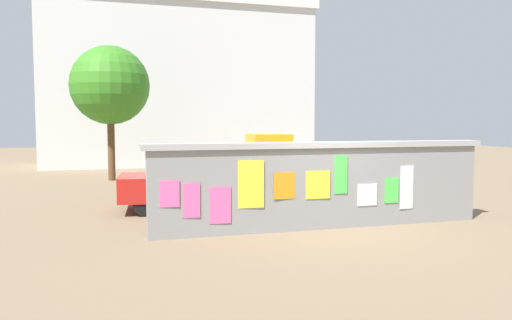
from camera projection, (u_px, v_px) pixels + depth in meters
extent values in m
plane|color=#7A664C|center=(233.00, 183.00, 18.08)|extent=(60.00, 60.00, 0.00)
cube|color=gray|center=(324.00, 188.00, 10.36)|extent=(7.25, 0.30, 1.69)
cube|color=#A2A2A2|center=(324.00, 145.00, 10.29)|extent=(7.45, 0.42, 0.12)
cube|color=#F9599E|center=(169.00, 194.00, 9.30)|extent=(0.37, 0.03, 0.50)
cube|color=#F9599E|center=(191.00, 200.00, 9.43)|extent=(0.32, 0.03, 0.66)
cube|color=#F9599E|center=(220.00, 205.00, 9.59)|extent=(0.42, 0.02, 0.72)
cube|color=yellow|center=(251.00, 184.00, 9.74)|extent=(0.53, 0.03, 0.94)
cube|color=orange|center=(284.00, 186.00, 9.94)|extent=(0.45, 0.03, 0.54)
cube|color=yellow|center=(318.00, 185.00, 10.14)|extent=(0.53, 0.02, 0.58)
cube|color=#4CD84C|center=(341.00, 175.00, 10.27)|extent=(0.29, 0.02, 0.79)
cube|color=silver|center=(367.00, 195.00, 10.48)|extent=(0.46, 0.01, 0.47)
cube|color=#4CD84C|center=(392.00, 190.00, 10.64)|extent=(0.33, 0.01, 0.55)
cube|color=silver|center=(407.00, 187.00, 10.74)|extent=(0.33, 0.02, 0.94)
cylinder|color=black|center=(271.00, 183.00, 15.21)|extent=(0.71, 0.24, 0.70)
cylinder|color=black|center=(260.00, 179.00, 16.47)|extent=(0.71, 0.24, 0.70)
cylinder|color=black|center=(346.00, 181.00, 15.78)|extent=(0.71, 0.24, 0.70)
cylinder|color=black|center=(331.00, 177.00, 17.04)|extent=(0.71, 0.24, 0.70)
cube|color=gold|center=(268.00, 157.00, 15.80)|extent=(1.28, 1.56, 1.50)
cube|color=#334C59|center=(321.00, 166.00, 16.24)|extent=(2.48, 1.62, 0.90)
cylinder|color=black|center=(146.00, 204.00, 11.70)|extent=(0.61, 0.23, 0.60)
cylinder|color=black|center=(147.00, 195.00, 13.13)|extent=(0.61, 0.23, 0.60)
cylinder|color=black|center=(250.00, 200.00, 12.19)|extent=(0.61, 0.23, 0.60)
cylinder|color=black|center=(240.00, 192.00, 13.62)|extent=(0.61, 0.23, 0.60)
cube|color=red|center=(196.00, 186.00, 12.64)|extent=(3.93, 2.02, 0.60)
cube|color=#262D38|center=(204.00, 164.00, 12.64)|extent=(2.03, 1.70, 0.50)
cylinder|color=black|center=(389.00, 199.00, 12.35)|extent=(0.61, 0.17, 0.60)
cylinder|color=black|center=(339.00, 201.00, 12.14)|extent=(0.61, 0.19, 0.60)
cube|color=gold|center=(365.00, 189.00, 12.23)|extent=(1.02, 0.36, 0.32)
cube|color=black|center=(357.00, 182.00, 12.18)|extent=(0.58, 0.29, 0.10)
cube|color=#262626|center=(386.00, 177.00, 12.29)|extent=(0.11, 0.56, 0.03)
cylinder|color=#D83F72|center=(372.00, 188.00, 13.73)|extent=(0.12, 0.12, 0.80)
cylinder|color=#D83F72|center=(366.00, 188.00, 13.67)|extent=(0.12, 0.12, 0.80)
cylinder|color=#3F994C|center=(369.00, 163.00, 13.65)|extent=(0.34, 0.34, 0.60)
sphere|color=#8C664C|center=(369.00, 148.00, 13.62)|extent=(0.22, 0.22, 0.22)
cylinder|color=brown|center=(111.00, 147.00, 18.92)|extent=(0.27, 0.27, 2.58)
sphere|color=#367F20|center=(110.00, 85.00, 18.75)|extent=(2.97, 2.97, 2.97)
cube|color=silver|center=(179.00, 88.00, 26.44)|extent=(13.65, 4.58, 8.12)
cube|color=silver|center=(178.00, 5.00, 26.11)|extent=(13.95, 4.88, 0.50)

